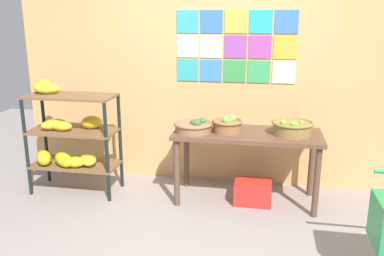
% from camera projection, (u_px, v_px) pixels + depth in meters
% --- Properties ---
extents(back_wall_with_art, '(4.54, 0.07, 2.98)m').
position_uv_depth(back_wall_with_art, '(220.00, 50.00, 4.38)').
color(back_wall_with_art, tan).
rests_on(back_wall_with_art, ground).
extents(banana_shelf_unit, '(0.92, 0.48, 1.20)m').
position_uv_depth(banana_shelf_unit, '(67.00, 132.00, 4.29)').
color(banana_shelf_unit, black).
rests_on(banana_shelf_unit, ground).
extents(display_table, '(1.45, 0.61, 0.73)m').
position_uv_depth(display_table, '(247.00, 142.00, 4.06)').
color(display_table, brown).
rests_on(display_table, ground).
extents(fruit_basket_back_right, '(0.31, 0.31, 0.17)m').
position_uv_depth(fruit_basket_back_right, '(228.00, 125.00, 4.02)').
color(fruit_basket_back_right, '#94613C').
rests_on(fruit_basket_back_right, display_table).
extents(fruit_basket_right, '(0.40, 0.40, 0.16)m').
position_uv_depth(fruit_basket_right, '(292.00, 127.00, 3.93)').
color(fruit_basket_right, olive).
rests_on(fruit_basket_right, display_table).
extents(fruit_basket_back_left, '(0.39, 0.39, 0.14)m').
position_uv_depth(fruit_basket_back_left, '(194.00, 126.00, 4.03)').
color(fruit_basket_back_left, '#986C4C').
rests_on(fruit_basket_back_left, display_table).
extents(produce_crate_under_table, '(0.37, 0.30, 0.22)m').
position_uv_depth(produce_crate_under_table, '(253.00, 192.00, 4.15)').
color(produce_crate_under_table, red).
rests_on(produce_crate_under_table, ground).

